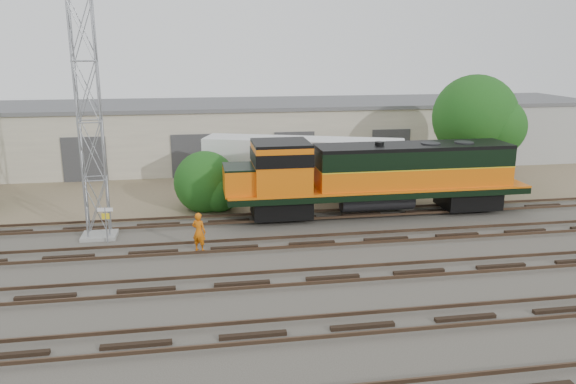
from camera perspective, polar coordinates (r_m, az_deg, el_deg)
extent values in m
plane|color=#47423A|center=(27.78, 3.07, -6.38)|extent=(140.00, 140.00, 0.00)
cube|color=#726047|center=(41.90, -1.34, 0.89)|extent=(80.00, 16.00, 0.02)
cube|color=#4C3828|center=(18.03, 11.21, -18.38)|extent=(80.00, 0.08, 0.14)
cube|color=black|center=(21.15, 7.57, -13.36)|extent=(80.00, 2.40, 0.14)
cube|color=#4C3828|center=(20.45, 8.21, -13.97)|extent=(80.00, 0.08, 0.14)
cube|color=#4C3828|center=(21.72, 7.00, -12.13)|extent=(80.00, 0.08, 0.14)
cube|color=black|center=(25.05, 4.57, -8.65)|extent=(80.00, 2.40, 0.14)
cube|color=#4C3828|center=(24.33, 5.00, -9.03)|extent=(80.00, 0.08, 0.14)
cube|color=#4C3828|center=(25.67, 4.17, -7.71)|extent=(80.00, 0.08, 0.14)
cube|color=black|center=(29.13, 2.44, -5.22)|extent=(80.00, 2.40, 0.14)
cube|color=#4C3828|center=(28.40, 2.75, -5.45)|extent=(80.00, 0.08, 0.14)
cube|color=#4C3828|center=(29.78, 2.14, -4.48)|extent=(80.00, 0.08, 0.14)
cube|color=black|center=(33.32, 0.85, -2.63)|extent=(80.00, 2.40, 0.14)
cube|color=#4C3828|center=(32.57, 1.09, -2.78)|extent=(80.00, 0.08, 0.14)
cube|color=#4C3828|center=(33.99, 0.63, -2.04)|extent=(80.00, 0.08, 0.14)
cube|color=beige|center=(49.21, -2.69, 5.89)|extent=(58.00, 10.00, 5.00)
cube|color=#59595B|center=(48.88, -2.72, 8.96)|extent=(58.40, 10.40, 0.30)
cube|color=#999993|center=(51.91, 23.04, 5.20)|extent=(14.00, 0.10, 5.00)
cube|color=#333335|center=(44.80, -19.97, 3.12)|extent=(3.20, 0.12, 3.40)
cube|color=#333335|center=(44.03, -9.67, 3.61)|extent=(3.20, 0.12, 3.40)
cube|color=#333335|center=(44.70, 0.65, 3.98)|extent=(3.20, 0.12, 3.40)
cube|color=#333335|center=(46.75, 10.38, 4.21)|extent=(3.20, 0.12, 3.40)
cube|color=#333335|center=(50.01, 19.07, 4.31)|extent=(3.20, 0.12, 3.40)
cube|color=black|center=(32.96, -0.71, -1.47)|extent=(3.42, 2.56, 1.07)
cube|color=black|center=(36.56, 17.79, -0.57)|extent=(3.42, 2.56, 1.07)
cube|color=black|center=(34.13, 9.08, 0.16)|extent=(18.14, 3.20, 0.37)
cylinder|color=black|center=(34.30, 9.03, -0.92)|extent=(4.48, 1.17, 1.17)
cube|color=#DA600A|center=(34.66, 12.48, 1.62)|extent=(11.74, 2.77, 1.28)
cube|color=black|center=(34.43, 12.59, 3.53)|extent=(11.74, 2.77, 1.07)
cube|color=black|center=(34.31, 12.65, 4.57)|extent=(11.74, 2.77, 0.21)
cube|color=#DA600A|center=(32.40, -0.72, 2.43)|extent=(3.20, 3.20, 2.77)
cube|color=black|center=(32.12, -0.73, 5.00)|extent=(3.20, 3.20, 0.17)
cube|color=#DA600A|center=(32.27, -5.03, 1.16)|extent=(1.71, 2.56, 1.49)
cube|color=gray|center=(31.94, -18.55, -4.13)|extent=(1.81, 1.81, 0.20)
cylinder|color=gray|center=(31.25, -20.31, 6.86)|extent=(0.09, 0.09, 12.03)
cylinder|color=gray|center=(31.07, -18.30, 6.99)|extent=(0.09, 0.09, 12.03)
cylinder|color=gray|center=(30.18, -20.68, 6.58)|extent=(0.09, 0.09, 12.03)
cylinder|color=gray|center=(29.98, -18.60, 6.71)|extent=(0.09, 0.09, 12.03)
cylinder|color=gray|center=(30.53, -17.98, -3.22)|extent=(0.06, 0.06, 1.94)
cube|color=white|center=(30.29, -18.10, -1.72)|extent=(0.79, 0.11, 0.19)
cube|color=yellow|center=(30.39, -18.05, -2.35)|extent=(0.40, 0.07, 0.31)
imported|color=#D5610B|center=(28.30, -9.04, -4.02)|extent=(0.86, 0.77, 1.99)
cube|color=silver|center=(37.33, 1.53, 3.38)|extent=(13.29, 6.81, 2.73)
cube|color=black|center=(37.45, 9.35, -0.19)|extent=(3.12, 3.19, 1.01)
cube|color=black|center=(37.85, -6.31, 0.32)|extent=(0.15, 0.15, 1.32)
cube|color=black|center=(39.74, -5.51, 1.02)|extent=(0.15, 0.15, 1.32)
cube|color=navy|center=(49.67, 16.73, 3.32)|extent=(1.96, 1.89, 1.50)
cube|color=maroon|center=(48.29, 20.11, 2.67)|extent=(1.84, 1.77, 1.40)
cylinder|color=#382619|center=(35.70, -8.29, -1.43)|extent=(0.27, 0.27, 0.36)
sphere|color=#1C4814|center=(35.31, -8.38, 0.98)|extent=(3.91, 3.91, 3.91)
sphere|color=#1C4814|center=(34.86, -7.05, 0.19)|extent=(2.73, 2.73, 2.73)
cylinder|color=#382619|center=(42.90, 18.06, 2.52)|extent=(0.34, 0.34, 2.98)
sphere|color=#1C4814|center=(42.34, 18.44, 7.25)|extent=(5.96, 5.96, 5.96)
sphere|color=#1C4814|center=(42.21, 20.38, 6.25)|extent=(4.17, 4.17, 4.17)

